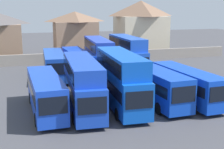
{
  "coord_description": "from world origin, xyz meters",
  "views": [
    {
      "loc": [
        -8.64,
        -27.38,
        9.47
      ],
      "look_at": [
        0.0,
        3.0,
        2.52
      ],
      "focal_mm": 50.25,
      "sensor_mm": 36.0,
      "label": 1
    }
  ],
  "objects_px": {
    "bus_5": "(186,83)",
    "bus_8": "(99,55)",
    "bus_3": "(121,77)",
    "bus_6": "(54,64)",
    "house_terrace_left": "(0,36)",
    "bus_2": "(82,82)",
    "house_terrace_right": "(141,27)",
    "bus_7": "(78,62)",
    "bus_4": "(154,84)",
    "bus_9": "(127,53)",
    "house_terrace_centre": "(75,34)",
    "bus_1": "(46,92)"
  },
  "relations": [
    {
      "from": "bus_2",
      "to": "house_terrace_right",
      "type": "bearing_deg",
      "value": 153.74
    },
    {
      "from": "bus_6",
      "to": "house_terrace_left",
      "type": "relative_size",
      "value": 1.27
    },
    {
      "from": "house_terrace_right",
      "to": "house_terrace_left",
      "type": "bearing_deg",
      "value": -178.55
    },
    {
      "from": "bus_4",
      "to": "bus_9",
      "type": "height_order",
      "value": "bus_9"
    },
    {
      "from": "bus_6",
      "to": "bus_7",
      "type": "xyz_separation_m",
      "value": [
        3.27,
        0.58,
        0.02
      ]
    },
    {
      "from": "bus_2",
      "to": "house_terrace_right",
      "type": "relative_size",
      "value": 1.08
    },
    {
      "from": "bus_5",
      "to": "bus_8",
      "type": "height_order",
      "value": "bus_8"
    },
    {
      "from": "bus_5",
      "to": "house_terrace_centre",
      "type": "bearing_deg",
      "value": -173.33
    },
    {
      "from": "bus_8",
      "to": "bus_9",
      "type": "height_order",
      "value": "bus_9"
    },
    {
      "from": "bus_5",
      "to": "bus_2",
      "type": "bearing_deg",
      "value": -96.27
    },
    {
      "from": "bus_3",
      "to": "house_terrace_left",
      "type": "xyz_separation_m",
      "value": [
        -12.49,
        31.07,
        1.3
      ]
    },
    {
      "from": "bus_3",
      "to": "house_terrace_centre",
      "type": "height_order",
      "value": "house_terrace_centre"
    },
    {
      "from": "bus_3",
      "to": "bus_7",
      "type": "xyz_separation_m",
      "value": [
        -1.54,
        14.8,
        -0.97
      ]
    },
    {
      "from": "bus_5",
      "to": "bus_6",
      "type": "bearing_deg",
      "value": -145.02
    },
    {
      "from": "bus_3",
      "to": "bus_4",
      "type": "bearing_deg",
      "value": 99.22
    },
    {
      "from": "bus_8",
      "to": "house_terrace_left",
      "type": "relative_size",
      "value": 1.29
    },
    {
      "from": "bus_3",
      "to": "house_terrace_centre",
      "type": "relative_size",
      "value": 1.27
    },
    {
      "from": "bus_6",
      "to": "bus_5",
      "type": "bearing_deg",
      "value": 41.43
    },
    {
      "from": "bus_5",
      "to": "bus_3",
      "type": "bearing_deg",
      "value": -95.11
    },
    {
      "from": "bus_3",
      "to": "bus_2",
      "type": "bearing_deg",
      "value": -92.52
    },
    {
      "from": "bus_4",
      "to": "bus_8",
      "type": "xyz_separation_m",
      "value": [
        -2.28,
        14.04,
        0.86
      ]
    },
    {
      "from": "bus_2",
      "to": "bus_6",
      "type": "bearing_deg",
      "value": -171.99
    },
    {
      "from": "bus_3",
      "to": "house_terrace_centre",
      "type": "distance_m",
      "value": 31.33
    },
    {
      "from": "bus_3",
      "to": "bus_4",
      "type": "distance_m",
      "value": 3.75
    },
    {
      "from": "bus_6",
      "to": "house_terrace_right",
      "type": "height_order",
      "value": "house_terrace_right"
    },
    {
      "from": "house_terrace_right",
      "to": "bus_7",
      "type": "bearing_deg",
      "value": -132.69
    },
    {
      "from": "bus_2",
      "to": "bus_3",
      "type": "distance_m",
      "value": 3.63
    },
    {
      "from": "bus_5",
      "to": "bus_9",
      "type": "relative_size",
      "value": 1.01
    },
    {
      "from": "bus_7",
      "to": "bus_5",
      "type": "bearing_deg",
      "value": 25.83
    },
    {
      "from": "bus_3",
      "to": "bus_8",
      "type": "bearing_deg",
      "value": 176.77
    },
    {
      "from": "bus_7",
      "to": "house_terrace_centre",
      "type": "relative_size",
      "value": 1.29
    },
    {
      "from": "bus_1",
      "to": "bus_2",
      "type": "bearing_deg",
      "value": 86.08
    },
    {
      "from": "bus_7",
      "to": "house_terrace_right",
      "type": "relative_size",
      "value": 1.04
    },
    {
      "from": "bus_1",
      "to": "bus_6",
      "type": "distance_m",
      "value": 14.02
    },
    {
      "from": "bus_2",
      "to": "bus_3",
      "type": "height_order",
      "value": "bus_3"
    },
    {
      "from": "bus_5",
      "to": "house_terrace_centre",
      "type": "relative_size",
      "value": 1.23
    },
    {
      "from": "bus_1",
      "to": "bus_4",
      "type": "bearing_deg",
      "value": 88.13
    },
    {
      "from": "bus_2",
      "to": "house_terrace_right",
      "type": "xyz_separation_m",
      "value": [
        17.7,
        31.46,
        2.67
      ]
    },
    {
      "from": "bus_9",
      "to": "house_terrace_centre",
      "type": "xyz_separation_m",
      "value": [
        -4.74,
        16.4,
        1.38
      ]
    },
    {
      "from": "bus_2",
      "to": "bus_4",
      "type": "xyz_separation_m",
      "value": [
        7.21,
        0.18,
        -0.7
      ]
    },
    {
      "from": "bus_8",
      "to": "bus_9",
      "type": "relative_size",
      "value": 1.03
    },
    {
      "from": "bus_1",
      "to": "bus_3",
      "type": "height_order",
      "value": "bus_3"
    },
    {
      "from": "bus_9",
      "to": "bus_5",
      "type": "bearing_deg",
      "value": 3.44
    },
    {
      "from": "bus_3",
      "to": "bus_9",
      "type": "distance_m",
      "value": 15.92
    },
    {
      "from": "bus_5",
      "to": "house_terrace_left",
      "type": "relative_size",
      "value": 1.26
    },
    {
      "from": "bus_6",
      "to": "bus_8",
      "type": "distance_m",
      "value": 6.2
    },
    {
      "from": "bus_2",
      "to": "bus_3",
      "type": "relative_size",
      "value": 1.06
    },
    {
      "from": "bus_2",
      "to": "house_terrace_right",
      "type": "height_order",
      "value": "house_terrace_right"
    },
    {
      "from": "bus_6",
      "to": "bus_7",
      "type": "distance_m",
      "value": 3.32
    },
    {
      "from": "bus_7",
      "to": "bus_9",
      "type": "relative_size",
      "value": 1.05
    }
  ]
}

